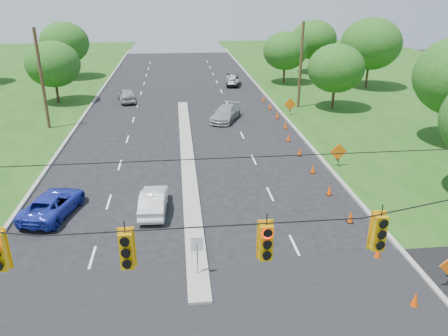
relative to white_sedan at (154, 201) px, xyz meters
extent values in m
cube|color=gray|center=(-7.90, 17.51, -0.67)|extent=(0.25, 110.00, 0.16)
cube|color=gray|center=(12.30, 17.51, -0.67)|extent=(0.25, 110.00, 0.16)
cube|color=gray|center=(2.20, 8.51, -0.67)|extent=(1.00, 34.00, 0.18)
cylinder|color=gray|center=(2.20, -6.49, 0.23)|extent=(0.06, 0.06, 1.80)
cube|color=white|center=(2.20, -6.49, 1.03)|extent=(0.55, 0.04, 0.70)
cylinder|color=black|center=(2.20, -13.49, 6.33)|extent=(24.00, 0.04, 0.04)
cube|color=#FFB40A|center=(0.20, -13.49, 5.38)|extent=(0.34, 0.24, 1.00)
cube|color=#FFB40A|center=(3.70, -13.49, 5.38)|extent=(0.34, 0.24, 1.00)
cube|color=#FFB40A|center=(6.70, -13.49, 5.46)|extent=(0.34, 0.24, 1.00)
cylinder|color=#422D1C|center=(-10.30, 17.51, 3.83)|extent=(0.28, 0.28, 9.00)
cylinder|color=#422D1C|center=(14.70, 22.51, 3.83)|extent=(0.28, 0.28, 9.00)
cone|color=#FE4A04|center=(10.88, -9.49, -0.32)|extent=(0.32, 0.32, 0.70)
cone|color=#FE4A04|center=(10.88, -5.99, -0.32)|extent=(0.32, 0.32, 0.70)
cone|color=#FE4A04|center=(10.88, -2.49, -0.32)|extent=(0.32, 0.32, 0.70)
cone|color=#FE4A04|center=(10.88, 1.01, -0.32)|extent=(0.32, 0.32, 0.70)
cone|color=#FE4A04|center=(10.88, 4.51, -0.32)|extent=(0.32, 0.32, 0.70)
cone|color=#FE4A04|center=(10.88, 8.01, -0.32)|extent=(0.32, 0.32, 0.70)
cone|color=#FE4A04|center=(10.88, 11.51, -0.32)|extent=(0.32, 0.32, 0.70)
cone|color=#FE4A04|center=(11.48, 15.01, -0.32)|extent=(0.32, 0.32, 0.70)
cone|color=#FE4A04|center=(11.48, 18.51, -0.32)|extent=(0.32, 0.32, 0.70)
cone|color=#FE4A04|center=(11.48, 22.01, -0.32)|extent=(0.32, 0.32, 0.70)
cone|color=#FE4A04|center=(11.48, 25.51, -0.32)|extent=(0.32, 0.32, 0.70)
cube|color=black|center=(13.00, 5.51, -0.12)|extent=(0.06, 0.58, 0.26)
cube|color=black|center=(13.00, 5.51, -0.12)|extent=(0.06, 0.58, 0.26)
cube|color=orange|center=(13.00, 5.51, 0.48)|extent=(1.27, 0.05, 1.27)
cube|color=black|center=(13.00, 19.51, -0.12)|extent=(0.06, 0.58, 0.26)
cube|color=black|center=(13.00, 19.51, -0.12)|extent=(0.06, 0.58, 0.26)
cube|color=orange|center=(13.00, 19.51, 0.48)|extent=(1.27, 0.05, 1.27)
cylinder|color=black|center=(-11.80, 27.51, 0.59)|extent=(0.28, 0.28, 2.52)
ellipsoid|color=#194C14|center=(-11.80, 27.51, 3.67)|extent=(5.88, 5.88, 5.04)
cylinder|color=black|center=(-13.80, 42.51, 0.77)|extent=(0.28, 0.28, 2.88)
ellipsoid|color=#194C14|center=(-13.80, 42.51, 4.29)|extent=(6.72, 6.72, 5.76)
cylinder|color=black|center=(18.20, 21.51, 0.59)|extent=(0.28, 0.28, 2.52)
ellipsoid|color=#194C14|center=(18.20, 21.51, 3.67)|extent=(5.88, 5.88, 5.04)
cylinder|color=black|center=(26.20, 31.51, 0.95)|extent=(0.28, 0.28, 3.24)
ellipsoid|color=#194C14|center=(26.20, 31.51, 4.91)|extent=(7.56, 7.56, 6.48)
cylinder|color=black|center=(22.20, 42.51, 0.77)|extent=(0.28, 0.28, 2.88)
ellipsoid|color=#194C14|center=(22.20, 42.51, 4.29)|extent=(6.72, 6.72, 5.76)
cylinder|color=black|center=(16.20, 35.51, 0.59)|extent=(0.28, 0.28, 2.52)
ellipsoid|color=#194C14|center=(16.20, 35.51, 3.67)|extent=(5.88, 5.88, 5.04)
imported|color=white|center=(0.00, 0.00, 0.00)|extent=(1.62, 4.15, 1.35)
imported|color=#222EAA|center=(-5.71, 0.26, -0.01)|extent=(3.32, 5.19, 1.33)
imported|color=#9A9A9A|center=(6.25, 18.34, 0.05)|extent=(3.85, 5.35, 1.44)
imported|color=#9A9A9A|center=(-4.09, 27.18, 0.09)|extent=(2.71, 4.76, 1.52)
imported|color=black|center=(9.11, 34.98, 0.06)|extent=(2.18, 4.61, 1.46)
camera|label=1|loc=(1.60, -22.89, 11.38)|focal=35.00mm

